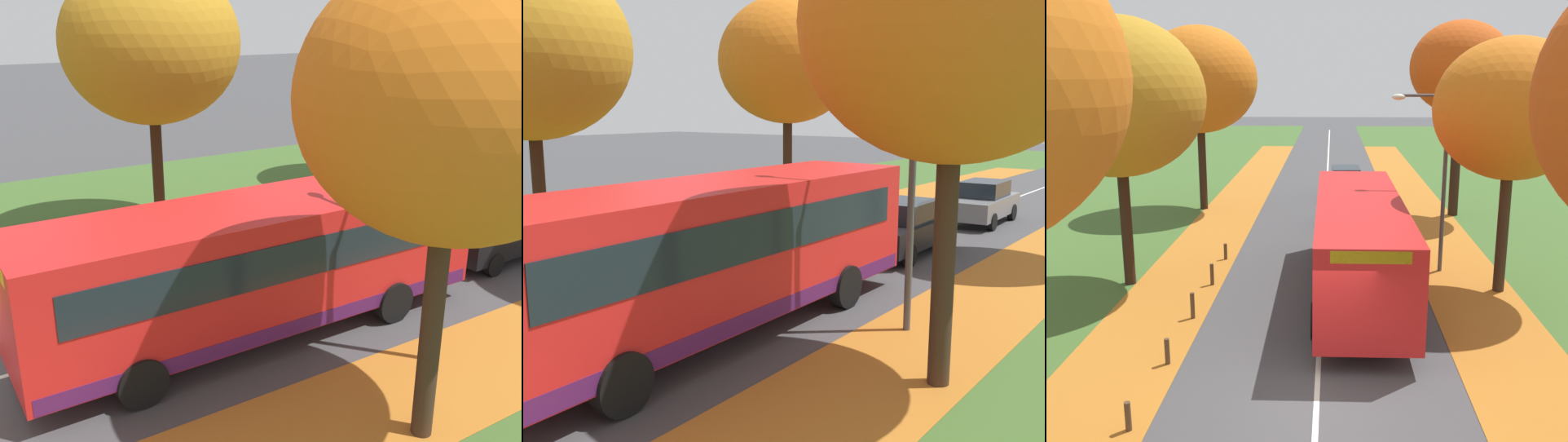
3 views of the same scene
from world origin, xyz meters
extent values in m
cube|color=#3D6028|center=(-9.20, 20.00, 0.00)|extent=(12.00, 90.00, 0.01)
cube|color=#B26B23|center=(-4.60, 14.00, 0.01)|extent=(2.80, 60.00, 0.00)
cylinder|color=black|center=(-6.18, 7.10, 1.95)|extent=(0.35, 0.35, 3.90)
ellipsoid|color=#B27F1E|center=(-6.18, 7.10, 5.89)|extent=(5.31, 5.31, 4.78)
cylinder|color=black|center=(-6.05, 18.09, 2.09)|extent=(0.38, 0.38, 4.17)
ellipsoid|color=orange|center=(-6.05, 18.09, 6.25)|extent=(5.55, 5.55, 4.99)
cylinder|color=#382619|center=(5.49, 6.90, 1.93)|extent=(0.35, 0.35, 3.87)
ellipsoid|color=orange|center=(5.49, 6.90, 5.59)|extent=(4.59, 4.59, 4.13)
cylinder|color=#4C3823|center=(-3.53, 4.34, 0.37)|extent=(0.12, 0.12, 0.75)
cylinder|color=#4C3823|center=(-3.52, 7.06, 0.35)|extent=(0.12, 0.12, 0.71)
cylinder|color=#4C3823|center=(-3.55, 9.77, 0.30)|extent=(0.12, 0.12, 0.60)
cylinder|color=#47474C|center=(4.00, 8.79, 3.00)|extent=(0.14, 0.14, 6.00)
cylinder|color=#47474C|center=(3.20, 8.79, 5.90)|extent=(1.60, 0.10, 0.10)
ellipsoid|color=silver|center=(2.40, 8.79, 5.85)|extent=(0.44, 0.28, 0.20)
cube|color=red|center=(1.10, 6.39, 1.73)|extent=(2.56, 10.41, 2.50)
cube|color=#19232D|center=(1.12, 1.25, 2.08)|extent=(2.30, 0.11, 1.30)
cube|color=#19232D|center=(1.10, 6.39, 2.13)|extent=(2.59, 9.17, 0.80)
cube|color=#4C1951|center=(1.10, 6.39, 0.66)|extent=(2.58, 10.21, 0.32)
cylinder|color=black|center=(2.30, 3.18, 0.48)|extent=(0.31, 0.96, 0.96)
cylinder|color=black|center=(-0.07, 3.16, 0.48)|extent=(0.31, 0.96, 0.96)
cylinder|color=black|center=(2.27, 9.26, 0.48)|extent=(0.31, 0.96, 0.96)
cylinder|color=black|center=(-0.11, 9.25, 0.48)|extent=(0.31, 0.96, 0.96)
cube|color=black|center=(0.99, 14.62, 0.67)|extent=(1.82, 4.25, 0.70)
cube|color=#19232D|center=(0.98, 14.77, 1.32)|extent=(1.50, 2.06, 0.60)
cylinder|color=black|center=(1.81, 13.35, 0.32)|extent=(0.24, 0.65, 0.64)
cylinder|color=black|center=(0.24, 13.30, 0.32)|extent=(0.24, 0.65, 0.64)
cylinder|color=black|center=(0.17, 15.90, 0.32)|extent=(0.24, 0.65, 0.64)
camera|label=1|loc=(11.39, 0.07, 6.73)|focal=42.00mm
camera|label=2|loc=(9.11, -1.86, 4.34)|focal=42.00mm
camera|label=3|loc=(0.26, -11.26, 6.67)|focal=42.00mm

